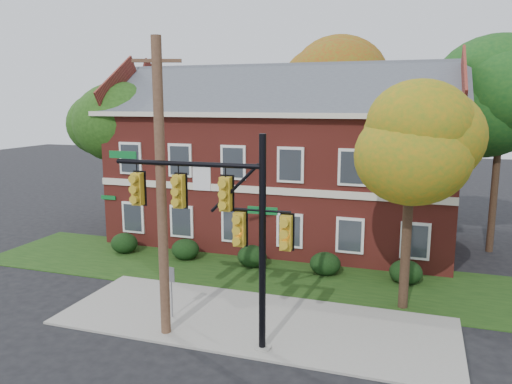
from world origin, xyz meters
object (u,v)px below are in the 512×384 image
(hedge_right, at_px, (325,264))
(apartment_building, at_px, (283,152))
(hedge_far_right, at_px, (406,272))
(tree_left_rear, at_px, (119,120))
(tree_right_rear, at_px, (510,94))
(utility_pole, at_px, (161,191))
(tree_far_rear, at_px, (333,85))
(tree_near_right, at_px, (419,133))
(hedge_center, at_px, (252,256))
(traffic_signal, at_px, (224,217))
(sign_post, at_px, (171,284))
(hedge_far_left, at_px, (124,243))
(hedge_left, at_px, (185,249))

(hedge_right, bearing_deg, apartment_building, 123.67)
(hedge_far_right, xyz_separation_m, tree_left_rear, (-16.73, 4.14, 6.16))
(hedge_right, distance_m, tree_right_rear, 12.50)
(apartment_building, xyz_separation_m, tree_left_rear, (-9.73, -1.12, 1.69))
(hedge_right, distance_m, utility_pole, 9.58)
(hedge_far_right, distance_m, tree_far_rear, 16.51)
(tree_near_right, distance_m, tree_right_rear, 9.94)
(tree_right_rear, distance_m, utility_pole, 18.30)
(hedge_center, bearing_deg, traffic_signal, -77.32)
(utility_pole, bearing_deg, tree_right_rear, 28.19)
(sign_post, bearing_deg, hedge_right, 67.13)
(tree_right_rear, xyz_separation_m, traffic_signal, (-9.60, -13.72, -3.88))
(hedge_far_left, distance_m, utility_pole, 10.87)
(apartment_building, xyz_separation_m, hedge_left, (-3.50, -5.25, -4.46))
(utility_pole, bearing_deg, hedge_right, 41.08)
(apartment_building, height_order, tree_right_rear, tree_right_rear)
(hedge_center, relative_size, tree_near_right, 0.16)
(tree_right_rear, bearing_deg, apartment_building, -175.67)
(tree_near_right, bearing_deg, traffic_signal, -139.14)
(hedge_center, bearing_deg, hedge_far_left, 180.00)
(tree_right_rear, bearing_deg, tree_far_rear, 145.00)
(hedge_far_right, bearing_deg, utility_pole, -134.99)
(hedge_far_left, height_order, utility_pole, utility_pole)
(hedge_left, relative_size, tree_right_rear, 0.13)
(hedge_left, distance_m, tree_far_rear, 16.25)
(tree_far_rear, bearing_deg, utility_pole, -95.11)
(hedge_center, xyz_separation_m, traffic_signal, (1.71, -7.60, 3.72))
(hedge_far_right, height_order, traffic_signal, traffic_signal)
(hedge_far_left, bearing_deg, apartment_building, 36.89)
(hedge_left, relative_size, tree_left_rear, 0.16)
(apartment_building, distance_m, tree_right_rear, 11.77)
(hedge_far_right, xyz_separation_m, tree_right_rear, (4.31, 6.11, 7.60))
(utility_pole, bearing_deg, traffic_signal, -23.47)
(utility_pole, bearing_deg, tree_near_right, 10.29)
(apartment_building, distance_m, hedge_left, 7.73)
(tree_near_right, height_order, sign_post, tree_near_right)
(hedge_left, bearing_deg, tree_near_right, -14.81)
(tree_near_right, bearing_deg, tree_far_rear, 110.27)
(hedge_far_left, height_order, hedge_right, same)
(hedge_far_left, bearing_deg, traffic_signal, -41.12)
(apartment_building, bearing_deg, tree_far_rear, 80.29)
(hedge_far_right, distance_m, traffic_signal, 9.98)
(hedge_far_left, bearing_deg, tree_near_right, -11.27)
(hedge_far_left, height_order, tree_far_rear, tree_far_rear)
(tree_left_rear, xyz_separation_m, tree_far_rear, (11.07, 8.96, 2.16))
(hedge_center, xyz_separation_m, sign_post, (-0.87, -6.35, 0.80))
(tree_far_rear, relative_size, utility_pole, 1.18)
(hedge_left, height_order, tree_right_rear, tree_right_rear)
(apartment_building, bearing_deg, traffic_signal, -82.42)
(hedge_far_left, relative_size, hedge_far_right, 1.00)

